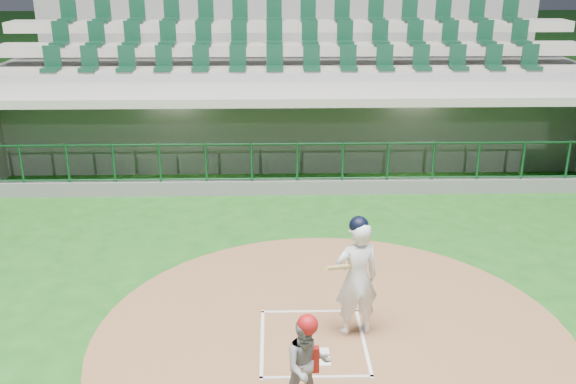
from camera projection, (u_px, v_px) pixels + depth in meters
name	position (u px, v px, depth m)	size (l,w,h in m)	color
ground	(312.00, 331.00, 9.75)	(120.00, 120.00, 0.00)	#184F16
dirt_circle	(333.00, 338.00, 9.57)	(7.20, 7.20, 0.01)	brown
home_plate	(315.00, 357.00, 9.08)	(0.43, 0.43, 0.02)	white
batter_box_chalk	(313.00, 341.00, 9.46)	(1.55, 1.80, 0.01)	white
dugout_structure	(299.00, 135.00, 16.75)	(16.40, 3.70, 3.00)	gray
seating_deck	(291.00, 93.00, 19.48)	(17.00, 6.72, 5.15)	gray
batter	(357.00, 277.00, 9.37)	(0.91, 0.93, 1.90)	white
catcher	(307.00, 363.00, 7.87)	(0.70, 0.60, 1.33)	gray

